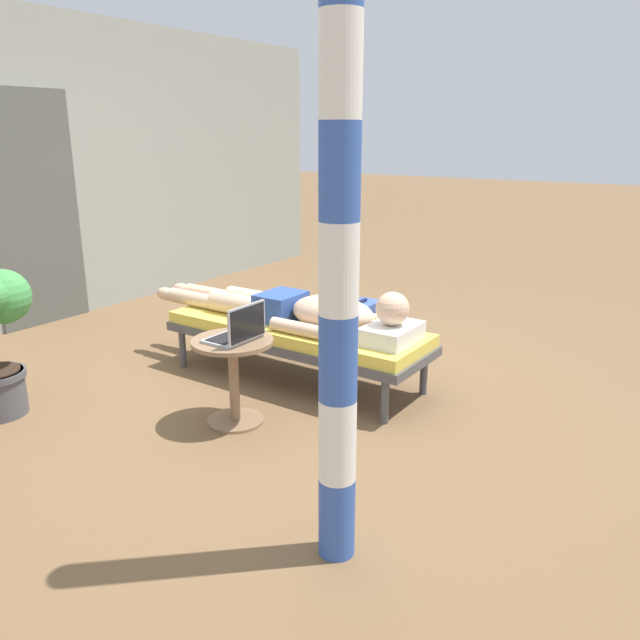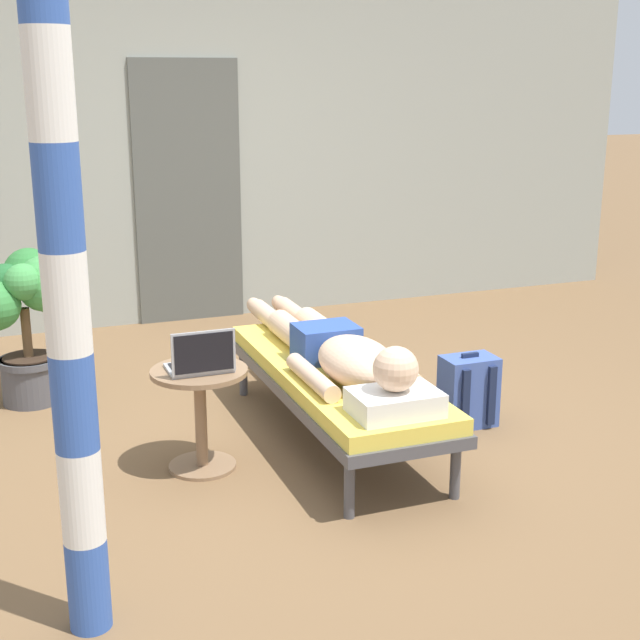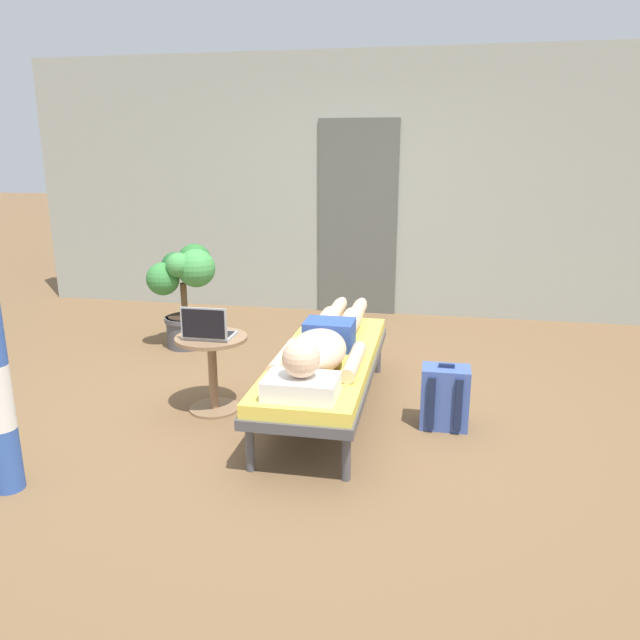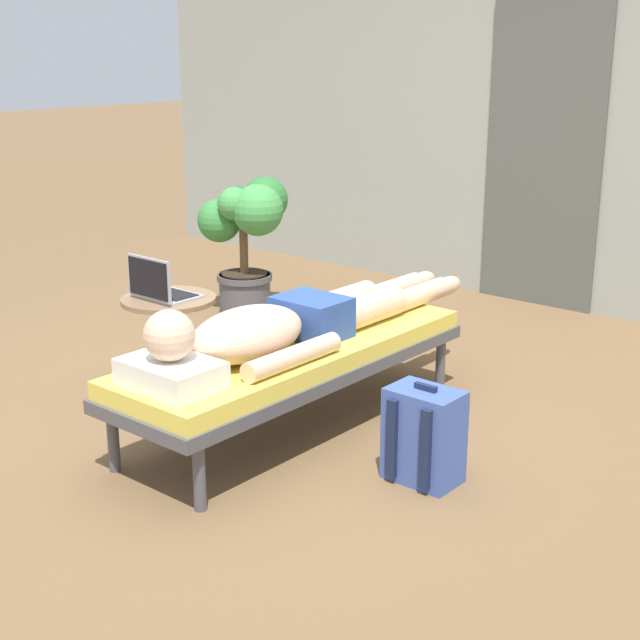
% 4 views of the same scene
% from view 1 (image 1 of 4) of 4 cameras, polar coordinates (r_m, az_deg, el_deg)
% --- Properties ---
extents(ground_plane, '(40.00, 40.00, 0.00)m').
position_cam_1_polar(ground_plane, '(4.41, -4.36, -5.84)').
color(ground_plane, brown).
extents(house_wall_back, '(7.60, 0.20, 2.70)m').
position_cam_1_polar(house_wall_back, '(6.28, -23.97, 12.21)').
color(house_wall_back, '#999E93').
rests_on(house_wall_back, ground).
extents(house_door_panel, '(0.84, 0.03, 2.04)m').
position_cam_1_polar(house_door_panel, '(6.13, -24.30, 8.98)').
color(house_door_panel, '#545651').
rests_on(house_door_panel, ground).
extents(lounge_chair, '(0.64, 1.90, 0.42)m').
position_cam_1_polar(lounge_chair, '(4.38, -2.16, -1.16)').
color(lounge_chair, '#4C4C51').
rests_on(lounge_chair, ground).
extents(person_reclining, '(0.53, 2.17, 0.32)m').
position_cam_1_polar(person_reclining, '(4.29, -1.52, 0.87)').
color(person_reclining, white).
rests_on(person_reclining, lounge_chair).
extents(side_table, '(0.48, 0.48, 0.52)m').
position_cam_1_polar(side_table, '(3.76, -7.81, -4.17)').
color(side_table, '#8C6B4C').
rests_on(side_table, ground).
extents(laptop, '(0.31, 0.24, 0.23)m').
position_cam_1_polar(laptop, '(3.66, -7.35, -1.03)').
color(laptop, '#A5A8AD').
rests_on(laptop, side_table).
extents(backpack, '(0.30, 0.26, 0.42)m').
position_cam_1_polar(backpack, '(5.01, 3.78, -0.65)').
color(backpack, '#3F59A5').
rests_on(backpack, ground).
extents(porch_post, '(0.15, 0.15, 2.41)m').
position_cam_1_polar(porch_post, '(2.30, 1.71, 4.64)').
color(porch_post, '#3359B2').
rests_on(porch_post, ground).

